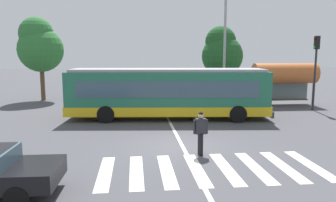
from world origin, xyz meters
TOP-DOWN VIEW (x-y plane):
  - ground_plane at (0.00, 0.00)m, footprint 160.00×160.00m
  - city_transit_bus at (0.23, 5.99)m, footprint 12.33×3.67m
  - pedestrian_crossing_street at (0.75, -1.25)m, footprint 0.58×0.41m
  - parked_car_white at (-2.07, 13.81)m, footprint 2.29×4.67m
  - parked_car_blue at (0.61, 13.32)m, footprint 2.33×4.68m
  - parked_car_black at (3.27, 13.55)m, footprint 2.01×4.57m
  - traffic_light_far_corner at (10.73, 7.91)m, footprint 0.33×0.32m
  - bus_stop_shelter at (9.65, 10.19)m, footprint 4.86×1.54m
  - twin_arm_street_lamp at (5.49, 12.30)m, footprint 3.97×0.32m
  - background_tree_left at (-9.69, 15.03)m, footprint 3.74×3.74m
  - background_tree_right at (6.74, 17.67)m, footprint 3.99×3.99m
  - crosswalk_painted_stripes at (0.81, -2.85)m, footprint 7.68×3.21m
  - lane_center_line at (0.23, 2.00)m, footprint 0.16×24.00m

SIDE VIEW (x-z plane):
  - ground_plane at x=0.00m, z-range 0.00..0.00m
  - lane_center_line at x=0.23m, z-range 0.00..0.01m
  - crosswalk_painted_stripes at x=0.81m, z-range 0.00..0.01m
  - parked_car_white at x=-2.07m, z-range 0.09..1.44m
  - parked_car_blue at x=0.61m, z-range 0.09..1.44m
  - parked_car_black at x=3.27m, z-range 0.09..1.44m
  - pedestrian_crossing_street at x=0.75m, z-range 0.11..1.83m
  - city_transit_bus at x=0.23m, z-range 0.06..3.12m
  - bus_stop_shelter at x=9.65m, z-range 0.79..4.04m
  - traffic_light_far_corner at x=10.73m, z-range 0.85..6.02m
  - background_tree_right at x=6.74m, z-range 0.84..7.50m
  - background_tree_left at x=-9.69m, z-range 1.17..8.19m
  - twin_arm_street_lamp at x=5.49m, z-range 1.02..10.50m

